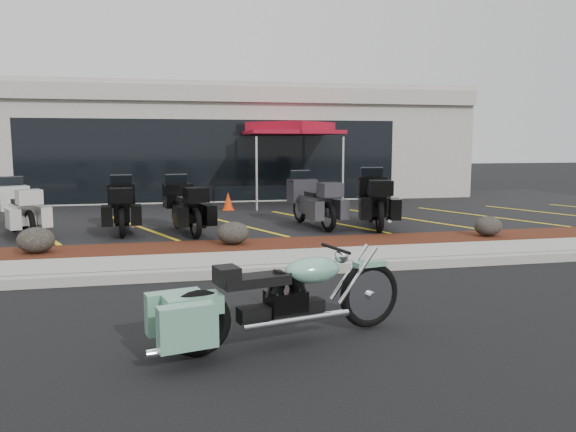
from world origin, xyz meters
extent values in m
plane|color=black|center=(0.00, 0.00, 0.00)|extent=(90.00, 90.00, 0.00)
cube|color=gray|center=(0.00, 0.90, 0.07)|extent=(24.00, 0.25, 0.15)
cube|color=gray|center=(0.00, 1.60, 0.07)|extent=(24.00, 1.20, 0.15)
cube|color=#34170C|center=(0.00, 2.80, 0.08)|extent=(24.00, 1.20, 0.16)
cube|color=black|center=(0.00, 8.20, 0.07)|extent=(26.00, 9.60, 0.15)
cube|color=gray|center=(0.00, 14.50, 2.00)|extent=(18.00, 8.00, 4.00)
cube|color=black|center=(0.00, 10.52, 1.50)|extent=(12.00, 0.06, 2.60)
cube|color=gray|center=(0.00, 10.49, 3.60)|extent=(18.00, 0.30, 0.50)
ellipsoid|color=black|center=(-3.78, 2.71, 0.39)|extent=(0.64, 0.53, 0.45)
ellipsoid|color=black|center=(-0.34, 2.85, 0.37)|extent=(0.60, 0.50, 0.43)
ellipsoid|color=black|center=(4.88, 2.69, 0.37)|extent=(0.58, 0.48, 0.41)
cone|color=red|center=(0.16, 8.42, 0.41)|extent=(0.34, 0.34, 0.51)
cylinder|color=silver|center=(1.25, 7.84, 1.19)|extent=(0.06, 0.06, 2.09)
cylinder|color=silver|center=(3.73, 8.40, 1.19)|extent=(0.06, 0.06, 2.09)
cylinder|color=silver|center=(0.69, 10.32, 1.19)|extent=(0.06, 0.06, 2.09)
cylinder|color=silver|center=(3.18, 10.88, 1.19)|extent=(0.06, 0.06, 2.09)
cube|color=maroon|center=(2.21, 9.36, 2.37)|extent=(3.25, 3.25, 0.11)
cube|color=maroon|center=(2.21, 9.36, 2.53)|extent=(2.76, 2.76, 0.32)
camera|label=1|loc=(-1.53, -7.55, 2.05)|focal=35.00mm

